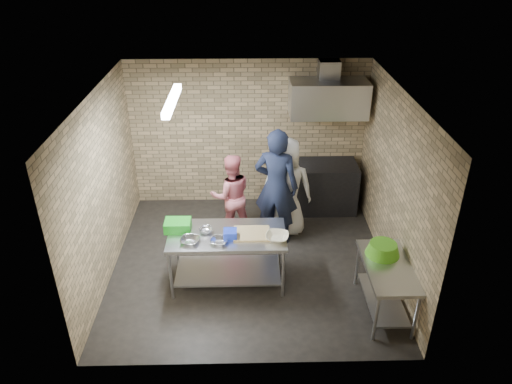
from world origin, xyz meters
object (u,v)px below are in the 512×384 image
stove (322,187)px  bottle_green (352,100)px  woman_white (287,188)px  blue_tub (230,234)px  woman_pink (231,195)px  green_crate (178,225)px  prep_table (228,258)px  bottle_red (329,99)px  green_basin (383,249)px  side_counter (385,288)px  man_navy (276,187)px

stove → bottle_green: 1.65m
woman_white → blue_tub: bearing=61.6°
woman_pink → green_crate: bearing=46.7°
prep_table → stove: size_ratio=1.38×
blue_tub → woman_pink: (-0.02, 1.40, -0.17)m
bottle_red → stove: bearing=-101.8°
stove → green_basin: green_basin is taller
stove → blue_tub: blue_tub is taller
prep_table → bottle_green: size_ratio=11.05×
woman_white → woman_pink: bearing=4.3°
stove → green_crate: size_ratio=3.26×
side_counter → blue_tub: (-2.07, 0.57, 0.51)m
prep_table → woman_white: 1.67m
prep_table → side_counter: (2.12, -0.67, -0.04)m
prep_table → stove: (1.67, 2.08, 0.04)m
blue_tub → green_basin: blue_tub is taller
green_basin → green_crate: bearing=169.1°
stove → bottle_red: 1.60m
green_crate → woman_pink: (0.73, 1.18, -0.18)m
side_counter → stove: stove is taller
green_crate → man_navy: bearing=33.9°
bottle_red → woman_white: bottle_red is taller
bottle_green → prep_table: bearing=-132.5°
stove → bottle_green: size_ratio=8.00×
prep_table → side_counter: bearing=-17.5°
prep_table → woman_white: (0.95, 1.30, 0.44)m
side_counter → woman_pink: 2.90m
side_counter → man_navy: size_ratio=0.61×
green_crate → man_navy: size_ratio=0.19×
green_crate → side_counter: bearing=-15.6°
green_basin → bottle_red: (-0.38, 2.74, 1.19)m
bottle_red → woman_pink: 2.37m
prep_table → bottle_red: bearing=53.4°
prep_table → green_basin: size_ratio=3.60×
man_navy → bottle_green: bearing=-121.6°
prep_table → woman_pink: bearing=88.7°
prep_table → man_navy: bearing=55.4°
bottle_red → bottle_green: bottle_red is taller
blue_tub → bottle_red: bottle_red is taller
prep_table → woman_pink: (0.03, 1.30, 0.31)m
stove → man_navy: man_navy is taller
green_crate → green_basin: green_crate is taller
stove → bottle_red: bottle_red is taller
bottle_red → man_navy: bearing=-128.3°
stove → blue_tub: 2.76m
stove → green_crate: 3.11m
green_crate → woman_pink: size_ratio=0.25×
stove → green_crate: green_crate is taller
green_basin → bottle_green: bottle_green is taller
woman_pink → blue_tub: bearing=79.2°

